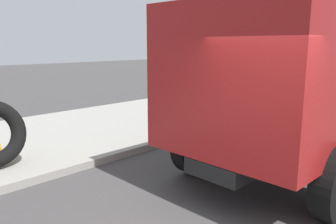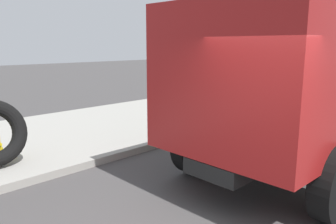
# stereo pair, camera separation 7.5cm
# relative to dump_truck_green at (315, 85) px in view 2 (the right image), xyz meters

# --- Properties ---
(sidewalk_curb) EXTENTS (36.00, 5.00, 0.15)m
(sidewalk_curb) POSITION_rel_dump_truck_green_xyz_m (-4.20, 5.42, -1.54)
(sidewalk_curb) COLOR #99968E
(sidewalk_curb) RESTS_ON ground
(dump_truck_green) EXTENTS (7.06, 2.94, 3.00)m
(dump_truck_green) POSITION_rel_dump_truck_green_xyz_m (0.00, 0.00, 0.00)
(dump_truck_green) COLOR #237033
(dump_truck_green) RESTS_ON ground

